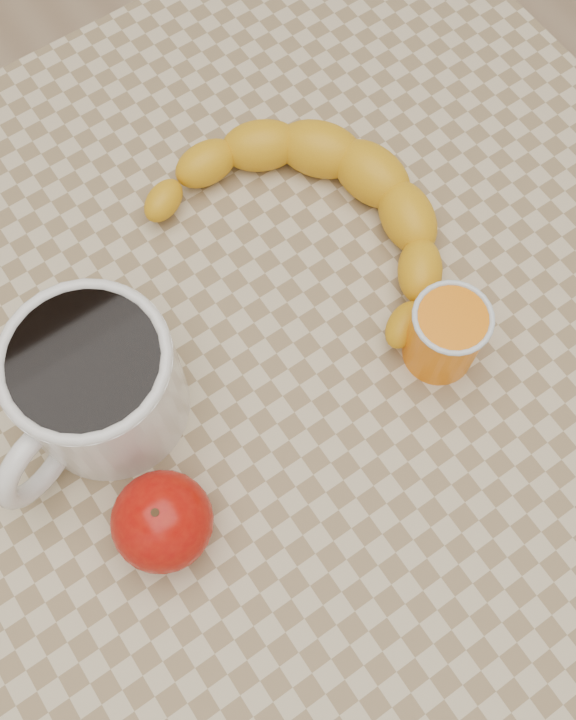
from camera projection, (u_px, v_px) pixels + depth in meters
ground at (288, 527)px, 1.34m from camera, size 3.00×3.00×0.00m
table at (288, 403)px, 0.72m from camera, size 0.80×0.80×0.75m
coffee_mug at (94, 385)px, 0.57m from camera, size 0.18×0.16×0.10m
orange_juice_glass at (445, 335)px, 0.61m from camera, size 0.06×0.06×0.07m
apple at (162, 521)px, 0.56m from camera, size 0.08×0.08×0.07m
banana at (316, 219)px, 0.66m from camera, size 0.37×0.41×0.05m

